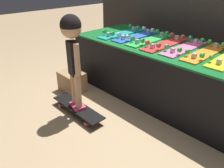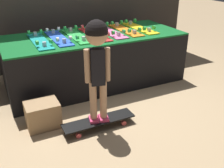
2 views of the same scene
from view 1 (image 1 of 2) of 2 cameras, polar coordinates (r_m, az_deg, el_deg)
name	(u,v)px [view 1 (image 1 of 2)]	position (r m, az deg, el deg)	size (l,w,h in m)	color
ground_plane	(130,112)	(2.60, 4.81, -7.32)	(16.00, 16.00, 0.00)	tan
display_rack	(163,71)	(2.87, 13.25, 3.39)	(2.38, 1.00, 0.69)	black
skateboard_teal_on_rack	(122,33)	(3.16, 2.56, 13.17)	(0.18, 0.78, 0.09)	teal
skateboard_blue_on_rack	(136,36)	(3.03, 6.34, 12.42)	(0.18, 0.78, 0.09)	blue
skateboard_green_on_rack	(150,39)	(2.88, 9.95, 11.42)	(0.18, 0.78, 0.09)	green
skateboard_red_on_rack	(165,44)	(2.74, 13.79, 10.23)	(0.18, 0.78, 0.09)	red
skateboard_pink_on_rack	(185,47)	(2.64, 18.48, 9.05)	(0.18, 0.78, 0.09)	pink
skateboard_orange_on_rack	(205,52)	(2.55, 23.22, 7.64)	(0.18, 0.78, 0.09)	orange
skateboard_on_floor	(78,108)	(2.56, -8.96, -6.22)	(0.76, 0.19, 0.09)	black
child	(72,46)	(2.25, -10.31, 9.75)	(0.24, 0.21, 1.03)	#E03D6B
storage_box	(72,82)	(3.04, -10.36, 0.64)	(0.34, 0.27, 0.27)	#A37F56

